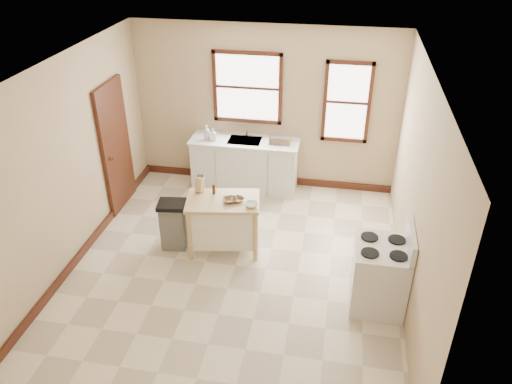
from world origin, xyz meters
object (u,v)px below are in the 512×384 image
soap_bottle_a (207,133)px  bowl_a (230,200)px  bowl_c (251,205)px  trash_bin (173,225)px  bowl_b (238,200)px  kitchen_island (224,225)px  pepper_grinder (214,189)px  gas_stove (380,267)px  knife_block (200,185)px  soap_bottle_b (213,135)px  dish_rack (280,141)px

soap_bottle_a → bowl_a: (0.80, -1.77, -0.19)m
bowl_c → trash_bin: 1.25m
soap_bottle_a → bowl_a: size_ratio=1.32×
bowl_b → trash_bin: bearing=-174.8°
kitchen_island → pepper_grinder: (-0.16, 0.14, 0.49)m
bowl_a → gas_stove: size_ratio=0.17×
gas_stove → knife_block: bearing=159.2°
soap_bottle_b → bowl_b: (0.79, -1.73, -0.17)m
bowl_a → bowl_b: (0.10, 0.04, -0.00)m
soap_bottle_b → trash_bin: size_ratio=0.27×
soap_bottle_b → kitchen_island: (0.58, -1.73, -0.61)m
gas_stove → bowl_b: bearing=157.8°
dish_rack → gas_stove: bearing=-43.2°
kitchen_island → bowl_c: bowl_c is taller
soap_bottle_b → soap_bottle_a: bearing=161.9°
bowl_c → gas_stove: (1.74, -0.68, -0.28)m
knife_block → soap_bottle_a: bearing=116.8°
dish_rack → bowl_b: 1.84m
pepper_grinder → gas_stove: size_ratio=0.13×
soap_bottle_a → gas_stove: size_ratio=0.22×
bowl_a → pepper_grinder: bearing=148.3°
dish_rack → bowl_c: (-0.13, -1.92, -0.11)m
kitchen_island → bowl_b: bowl_b is taller
trash_bin → gas_stove: gas_stove is taller
dish_rack → trash_bin: (-1.29, -1.90, -0.59)m
soap_bottle_a → pepper_grinder: size_ratio=1.69×
dish_rack → bowl_b: bearing=-85.6°
dish_rack → kitchen_island: (-0.56, -1.82, -0.55)m
bowl_b → dish_rack: bearing=79.2°
pepper_grinder → bowl_c: 0.63m
knife_block → gas_stove: bearing=-5.5°
soap_bottle_a → bowl_c: bearing=-65.0°
dish_rack → pepper_grinder: dish_rack is taller
soap_bottle_a → soap_bottle_b: (0.11, -0.01, -0.02)m
trash_bin → dish_rack: bearing=48.0°
soap_bottle_b → bowl_b: soap_bottle_b is taller
soap_bottle_a → pepper_grinder: (0.53, -1.61, -0.14)m
bowl_c → trash_bin: bowl_c is taller
trash_bin → soap_bottle_a: bearing=80.9°
soap_bottle_b → bowl_b: size_ratio=1.19×
dish_rack → knife_block: knife_block is taller
pepper_grinder → gas_stove: gas_stove is taller
soap_bottle_b → gas_stove: gas_stove is taller
dish_rack → bowl_c: size_ratio=2.17×
dish_rack → bowl_a: 1.90m
soap_bottle_a → dish_rack: bearing=-2.8°
kitchen_island → bowl_b: (0.21, 0.01, 0.44)m
kitchen_island → knife_block: size_ratio=5.09×
bowl_a → trash_bin: (-0.84, -0.05, -0.48)m
trash_bin → gas_stove: (2.89, -0.71, 0.20)m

